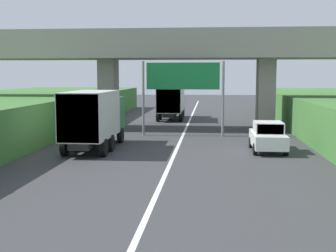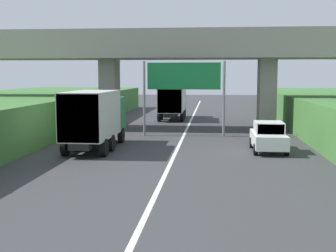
% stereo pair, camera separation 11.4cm
% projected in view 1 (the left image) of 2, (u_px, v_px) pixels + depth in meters
% --- Properties ---
extents(lane_centre_stripe, '(0.20, 95.51, 0.01)m').
position_uv_depth(lane_centre_stripe, '(180.00, 142.00, 29.79)').
color(lane_centre_stripe, white).
rests_on(lane_centre_stripe, ground).
extents(overpass_bridge, '(40.00, 4.80, 7.83)m').
position_uv_depth(overpass_bridge, '(186.00, 55.00, 36.00)').
color(overpass_bridge, gray).
rests_on(overpass_bridge, ground).
extents(overhead_highway_sign, '(5.88, 0.18, 5.33)m').
position_uv_depth(overhead_highway_sign, '(183.00, 81.00, 32.24)').
color(overhead_highway_sign, slate).
rests_on(overhead_highway_sign, ground).
extents(truck_blue, '(2.44, 7.30, 3.44)m').
position_uv_depth(truck_blue, '(171.00, 100.00, 44.70)').
color(truck_blue, black).
rests_on(truck_blue, ground).
extents(truck_green, '(2.44, 7.30, 3.44)m').
position_uv_depth(truck_green, '(94.00, 117.00, 26.44)').
color(truck_green, black).
rests_on(truck_green, ground).
extents(car_white, '(1.86, 4.10, 1.72)m').
position_uv_depth(car_white, '(268.00, 137.00, 25.83)').
color(car_white, silver).
rests_on(car_white, ground).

